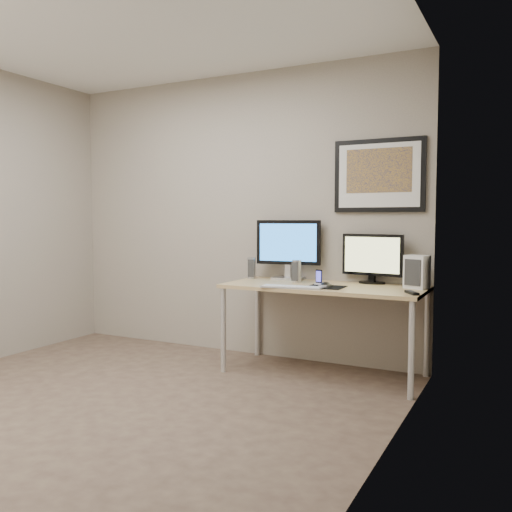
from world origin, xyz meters
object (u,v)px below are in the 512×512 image
at_px(framed_art, 379,175).
at_px(speaker_right, 297,271).
at_px(monitor_large, 288,247).
at_px(speaker_left, 251,268).
at_px(fan_unit, 417,272).
at_px(phone_dock, 319,277).
at_px(desk, 324,293).
at_px(monitor_tv, 372,257).
at_px(keyboard, 292,287).

distance_m(framed_art, speaker_right, 1.04).
relative_size(monitor_large, speaker_left, 3.05).
bearing_deg(speaker_right, speaker_left, 171.64).
height_order(speaker_left, fan_unit, fan_unit).
xyz_separation_m(framed_art, speaker_right, (-0.62, -0.25, -0.80)).
bearing_deg(speaker_right, phone_dock, -15.57).
xyz_separation_m(desk, speaker_right, (-0.27, 0.08, 0.16)).
height_order(desk, framed_art, framed_art).
relative_size(monitor_large, monitor_tv, 1.10).
relative_size(monitor_tv, phone_dock, 4.17).
distance_m(desk, speaker_left, 0.79).
relative_size(desk, framed_art, 2.13).
bearing_deg(speaker_left, keyboard, -56.93).
relative_size(framed_art, speaker_right, 3.94).
bearing_deg(desk, speaker_right, 163.18).
height_order(speaker_left, speaker_right, speaker_right).
xyz_separation_m(desk, keyboard, (-0.16, -0.28, 0.07)).
bearing_deg(speaker_right, monitor_tv, 21.50).
height_order(desk, phone_dock, phone_dock).
bearing_deg(desk, speaker_left, 166.55).
relative_size(desk, speaker_right, 8.41).
relative_size(monitor_large, speaker_right, 3.02).
height_order(monitor_large, monitor_tv, monitor_large).
xyz_separation_m(desk, fan_unit, (0.71, 0.13, 0.19)).
relative_size(keyboard, fan_unit, 1.86).
height_order(speaker_left, phone_dock, speaker_left).
xyz_separation_m(monitor_tv, fan_unit, (0.39, -0.15, -0.09)).
distance_m(monitor_large, phone_dock, 0.50).
height_order(framed_art, keyboard, framed_art).
xyz_separation_m(framed_art, phone_dock, (-0.39, -0.33, -0.83)).
xyz_separation_m(phone_dock, keyboard, (-0.12, -0.28, -0.05)).
bearing_deg(speaker_left, speaker_right, -30.69).
distance_m(monitor_tv, keyboard, 0.76).
xyz_separation_m(framed_art, speaker_left, (-1.10, -0.15, -0.80)).
xyz_separation_m(monitor_large, phone_dock, (0.38, -0.24, -0.23)).
relative_size(desk, monitor_large, 2.79).
height_order(desk, keyboard, keyboard).
bearing_deg(keyboard, fan_unit, 18.01).
relative_size(speaker_right, phone_dock, 1.52).
height_order(framed_art, monitor_tv, framed_art).
bearing_deg(monitor_tv, speaker_left, -167.13).
xyz_separation_m(desk, framed_art, (0.35, 0.33, 0.96)).
bearing_deg(speaker_right, keyboard, -70.00).
xyz_separation_m(monitor_large, keyboard, (0.26, -0.52, -0.28)).
bearing_deg(keyboard, monitor_large, 109.45).
relative_size(desk, phone_dock, 12.78).
relative_size(framed_art, monitor_tv, 1.44).
distance_m(monitor_large, keyboard, 0.65).
height_order(monitor_tv, fan_unit, monitor_tv).
bearing_deg(fan_unit, monitor_tv, 177.20).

